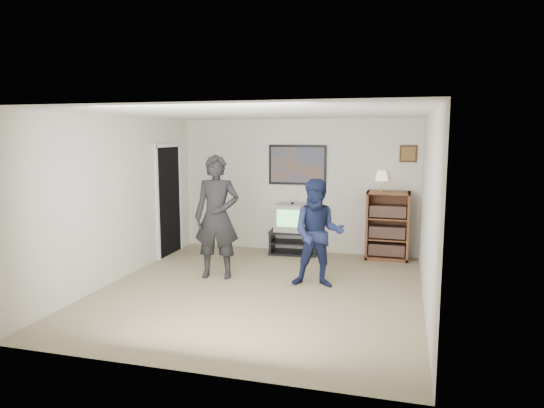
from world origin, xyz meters
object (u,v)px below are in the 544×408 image
at_px(crt_television, 292,217).
at_px(bookshelf, 387,226).
at_px(media_stand, 294,242).
at_px(person_short, 318,233).
at_px(person_tall, 217,217).

distance_m(crt_television, bookshelf, 1.73).
bearing_deg(media_stand, person_short, -71.75).
bearing_deg(person_tall, bookshelf, 26.45).
xyz_separation_m(person_tall, person_short, (1.59, -0.06, -0.16)).
bearing_deg(person_tall, crt_television, 56.49).
xyz_separation_m(media_stand, person_tall, (-0.82, -1.77, 0.73)).
distance_m(bookshelf, person_tall, 3.13).
height_order(person_tall, person_short, person_tall).
bearing_deg(media_stand, bookshelf, -2.90).
bearing_deg(person_tall, person_short, -11.52).
distance_m(person_tall, person_short, 1.60).
distance_m(bookshelf, person_short, 2.10).
bearing_deg(crt_television, media_stand, 1.01).
xyz_separation_m(crt_television, bookshelf, (1.73, 0.05, -0.08)).
distance_m(media_stand, person_tall, 2.09).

